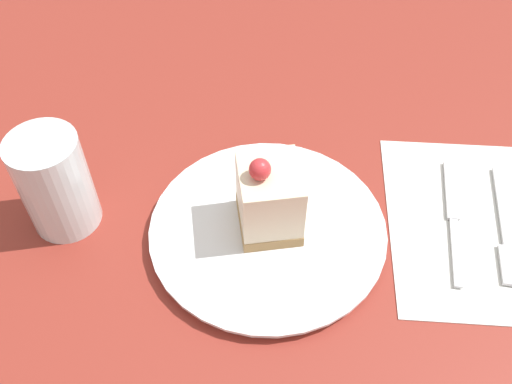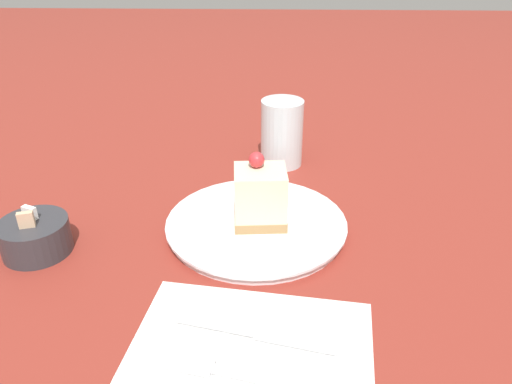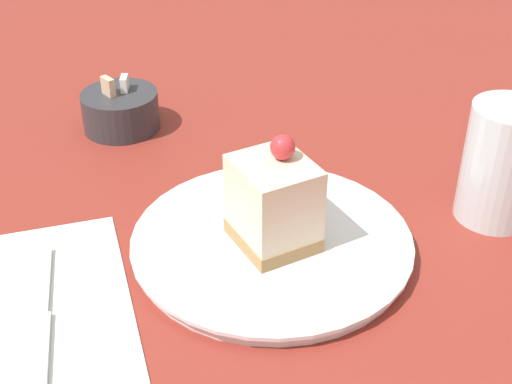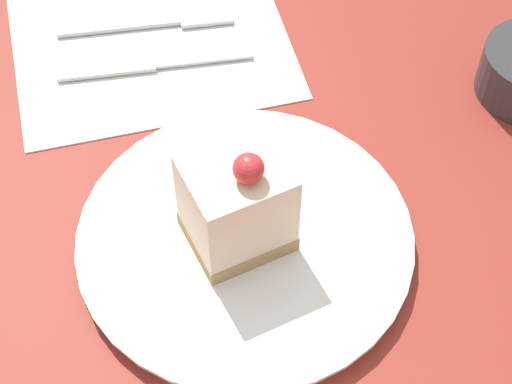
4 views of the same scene
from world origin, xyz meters
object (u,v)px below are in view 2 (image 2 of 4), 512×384
at_px(drinking_glass, 282,133).
at_px(cake_slice, 260,196).
at_px(plate, 258,225).
at_px(knife, 270,337).
at_px(fork, 230,372).
at_px(sugar_bowl, 35,236).

bearing_deg(drinking_glass, cake_slice, 171.65).
bearing_deg(plate, knife, -174.94).
height_order(fork, sugar_bowl, sugar_bowl).
relative_size(plate, fork, 1.56).
bearing_deg(fork, sugar_bowl, 66.77).
bearing_deg(fork, knife, -25.82).
distance_m(cake_slice, fork, 0.27).
relative_size(sugar_bowl, drinking_glass, 0.77).
distance_m(plate, fork, 0.27).
xyz_separation_m(fork, drinking_glass, (0.50, -0.06, 0.06)).
xyz_separation_m(sugar_bowl, drinking_glass, (0.29, -0.34, 0.04)).
bearing_deg(fork, cake_slice, 7.95).
height_order(plate, sugar_bowl, sugar_bowl).
bearing_deg(cake_slice, sugar_bowl, 97.05).
relative_size(fork, drinking_glass, 1.39).
bearing_deg(drinking_glass, sugar_bowl, 130.69).
bearing_deg(sugar_bowl, drinking_glass, -49.31).
bearing_deg(cake_slice, drinking_glass, -12.65).
xyz_separation_m(knife, drinking_glass, (0.45, -0.02, 0.06)).
bearing_deg(knife, sugar_bowl, 77.02).
bearing_deg(plate, sugar_bowl, 101.66).
bearing_deg(sugar_bowl, fork, -126.13).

